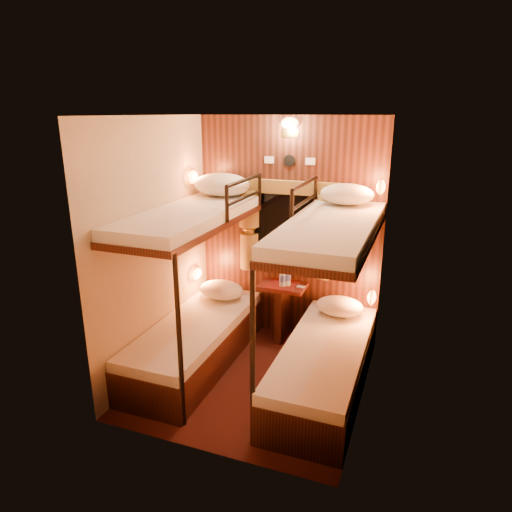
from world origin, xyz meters
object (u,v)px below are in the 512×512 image
at_px(table, 282,304).
at_px(bunk_right, 326,333).
at_px(bunk_left, 195,312).
at_px(bottle_right, 287,275).
at_px(bottle_left, 283,277).

bearing_deg(table, bunk_right, -50.33).
relative_size(bunk_left, table, 2.90).
relative_size(bunk_left, bunk_right, 1.00).
height_order(table, bottle_right, bottle_right).
xyz_separation_m(bunk_right, table, (-0.65, 0.78, -0.14)).
bearing_deg(bunk_right, bunk_left, 180.00).
xyz_separation_m(table, bottle_left, (0.02, -0.05, 0.34)).
distance_m(bunk_left, bunk_right, 1.30).
relative_size(bottle_left, bottle_right, 0.88).
bearing_deg(bottle_right, table, 174.12).
distance_m(table, bottle_right, 0.35).
relative_size(bunk_right, bottle_right, 7.13).
distance_m(bunk_right, bottle_left, 0.99).
distance_m(table, bottle_left, 0.34).
distance_m(bunk_left, table, 1.02).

